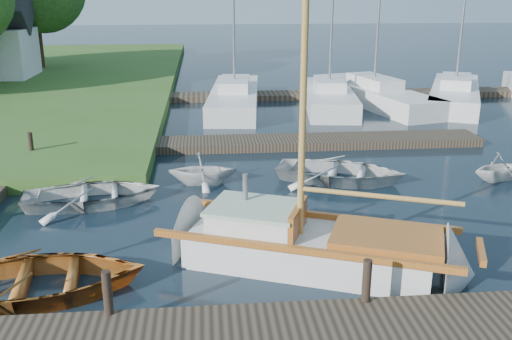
{
  "coord_description": "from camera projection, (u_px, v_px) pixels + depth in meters",
  "views": [
    {
      "loc": [
        -1.28,
        -13.76,
        5.64
      ],
      "look_at": [
        0.0,
        0.0,
        1.2
      ],
      "focal_mm": 40.0,
      "sensor_mm": 36.0,
      "label": 1
    }
  ],
  "objects": [
    {
      "name": "ground",
      "position": [
        256.0,
        214.0,
        14.88
      ],
      "size": [
        160.0,
        160.0,
        0.0
      ],
      "primitive_type": "plane",
      "color": "black",
      "rests_on": "ground"
    },
    {
      "name": "far_dock",
      "position": [
        293.0,
        142.0,
        21.17
      ],
      "size": [
        14.0,
        1.6,
        0.3
      ],
      "primitive_type": "cube",
      "color": "black",
      "rests_on": "ground"
    },
    {
      "name": "pontoon",
      "position": [
        412.0,
        93.0,
        30.89
      ],
      "size": [
        30.0,
        1.6,
        0.3
      ],
      "primitive_type": "cube",
      "color": "black",
      "rests_on": "ground"
    },
    {
      "name": "mooring_post_1",
      "position": [
        107.0,
        293.0,
        9.66
      ],
      "size": [
        0.16,
        0.16,
        0.8
      ],
      "primitive_type": "cylinder",
      "color": "black",
      "rests_on": "near_dock"
    },
    {
      "name": "mooring_post_2",
      "position": [
        367.0,
        281.0,
        10.06
      ],
      "size": [
        0.16,
        0.16,
        0.8
      ],
      "primitive_type": "cylinder",
      "color": "black",
      "rests_on": "near_dock"
    },
    {
      "name": "mooring_post_5",
      "position": [
        31.0,
        144.0,
        18.79
      ],
      "size": [
        0.16,
        0.16,
        0.8
      ],
      "primitive_type": "cylinder",
      "color": "black",
      "rests_on": "left_dock"
    },
    {
      "name": "sailboat",
      "position": [
        316.0,
        250.0,
        12.06
      ],
      "size": [
        7.37,
        4.47,
        9.83
      ],
      "rotation": [
        0.0,
        0.0,
        -0.38
      ],
      "color": "silver",
      "rests_on": "ground"
    },
    {
      "name": "dinghy",
      "position": [
        34.0,
        275.0,
        10.83
      ],
      "size": [
        4.45,
        3.4,
        0.86
      ],
      "primitive_type": "imported",
      "rotation": [
        0.0,
        0.0,
        1.68
      ],
      "color": "#873712",
      "rests_on": "ground"
    },
    {
      "name": "tender_a",
      "position": [
        92.0,
        191.0,
        15.43
      ],
      "size": [
        4.0,
        3.14,
        0.75
      ],
      "primitive_type": "imported",
      "rotation": [
        0.0,
        0.0,
        1.73
      ],
      "color": "silver",
      "rests_on": "ground"
    },
    {
      "name": "tender_b",
      "position": [
        203.0,
        167.0,
        16.99
      ],
      "size": [
        2.09,
        1.82,
        1.07
      ],
      "primitive_type": "imported",
      "rotation": [
        0.0,
        0.0,
        1.53
      ],
      "color": "silver",
      "rests_on": "ground"
    },
    {
      "name": "tender_c",
      "position": [
        341.0,
        169.0,
        17.27
      ],
      "size": [
        4.58,
        3.95,
        0.8
      ],
      "primitive_type": "imported",
      "rotation": [
        0.0,
        0.0,
        1.2
      ],
      "color": "silver",
      "rests_on": "ground"
    },
    {
      "name": "tender_d",
      "position": [
        500.0,
        165.0,
        17.34
      ],
      "size": [
        2.25,
        2.08,
        0.98
      ],
      "primitive_type": "imported",
      "rotation": [
        0.0,
        0.0,
        1.86
      ],
      "color": "silver",
      "rests_on": "ground"
    },
    {
      "name": "marina_boat_1",
      "position": [
        234.0,
        96.0,
        27.92
      ],
      "size": [
        3.12,
        9.26,
        10.78
      ],
      "rotation": [
        0.0,
        0.0,
        1.47
      ],
      "color": "silver",
      "rests_on": "ground"
    },
    {
      "name": "marina_boat_2",
      "position": [
        329.0,
        96.0,
        27.87
      ],
      "size": [
        3.17,
        7.87,
        10.15
      ],
      "rotation": [
        0.0,
        0.0,
        1.44
      ],
      "color": "silver",
      "rests_on": "ground"
    },
    {
      "name": "marina_boat_3",
      "position": [
        374.0,
        93.0,
        28.66
      ],
      "size": [
        4.49,
        9.58,
        13.17
      ],
      "rotation": [
        0.0,
        0.0,
        1.83
      ],
      "color": "silver",
      "rests_on": "ground"
    },
    {
      "name": "marina_boat_4",
      "position": [
        455.0,
        93.0,
        28.75
      ],
      "size": [
        5.72,
        8.97,
        9.64
      ],
      "rotation": [
        0.0,
        0.0,
        1.14
      ],
      "color": "silver",
      "rests_on": "ground"
    }
  ]
}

